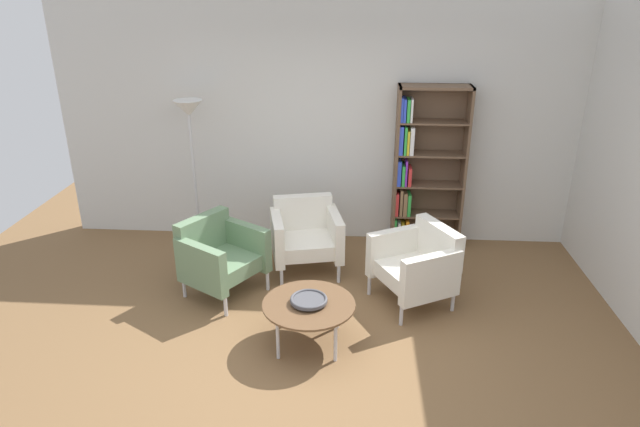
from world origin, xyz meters
TOP-DOWN VIEW (x-y plane):
  - ground_plane at (0.00, 0.00)m, footprint 8.32×8.32m
  - plaster_back_panel at (0.00, 2.46)m, footprint 6.40×0.12m
  - bookshelf_tall at (1.04, 2.25)m, footprint 0.80×0.30m
  - coffee_table_low at (-0.08, 0.17)m, footprint 0.80×0.80m
  - decorative_bowl at (-0.08, 0.17)m, footprint 0.32×0.32m
  - armchair_spare_guest at (-0.24, 1.52)m, footprint 0.84×0.79m
  - armchair_corner_red at (0.91, 0.93)m, footprint 0.90×0.93m
  - armchair_by_bookshelf at (-1.05, 0.98)m, footprint 0.92×0.94m
  - floor_lamp_torchiere at (-1.56, 2.06)m, footprint 0.32×0.32m

SIDE VIEW (x-z plane):
  - ground_plane at x=0.00m, z-range 0.00..0.00m
  - coffee_table_low at x=-0.08m, z-range 0.17..0.57m
  - armchair_spare_guest at x=-0.24m, z-range 0.02..0.80m
  - armchair_corner_red at x=0.91m, z-range 0.02..0.80m
  - armchair_by_bookshelf at x=-1.05m, z-range 0.02..0.80m
  - decorative_bowl at x=-0.08m, z-range 0.41..0.46m
  - bookshelf_tall at x=1.04m, z-range -0.02..1.88m
  - floor_lamp_torchiere at x=-1.56m, z-range 0.58..2.32m
  - plaster_back_panel at x=0.00m, z-range 0.00..2.90m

